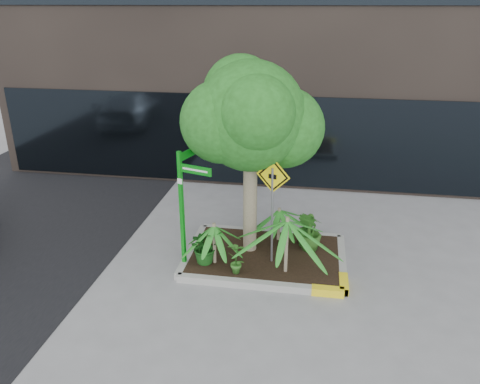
# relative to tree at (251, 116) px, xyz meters

# --- Properties ---
(ground) EXTENTS (80.00, 80.00, 0.00)m
(ground) POSITION_rel_tree_xyz_m (0.16, -0.48, -3.04)
(ground) COLOR gray
(ground) RESTS_ON ground
(planter) EXTENTS (3.35, 2.36, 0.15)m
(planter) POSITION_rel_tree_xyz_m (0.39, -0.21, -2.93)
(planter) COLOR #9E9E99
(planter) RESTS_ON ground
(tree) EXTENTS (2.77, 2.46, 4.16)m
(tree) POSITION_rel_tree_xyz_m (0.00, 0.00, 0.00)
(tree) COLOR gray
(tree) RESTS_ON ground
(palm_front) EXTENTS (1.32, 1.32, 1.47)m
(palm_front) POSITION_rel_tree_xyz_m (0.83, -0.81, -1.79)
(palm_front) COLOR gray
(palm_front) RESTS_ON ground
(palm_left) EXTENTS (0.99, 0.99, 1.10)m
(palm_left) POSITION_rel_tree_xyz_m (-0.62, -0.71, -2.06)
(palm_left) COLOR gray
(palm_left) RESTS_ON ground
(palm_back) EXTENTS (0.86, 0.86, 0.96)m
(palm_back) POSITION_rel_tree_xyz_m (0.58, 0.49, -2.17)
(palm_back) COLOR gray
(palm_back) RESTS_ON ground
(shrub_a) EXTENTS (0.92, 0.92, 0.73)m
(shrub_a) POSITION_rel_tree_xyz_m (-0.80, -0.72, -2.52)
(shrub_a) COLOR #174F16
(shrub_a) RESTS_ON planter
(shrub_b) EXTENTS (0.68, 0.68, 0.87)m
(shrub_b) POSITION_rel_tree_xyz_m (1.27, 0.17, -2.45)
(shrub_b) COLOR #2A5C1B
(shrub_b) RESTS_ON planter
(shrub_c) EXTENTS (0.38, 0.38, 0.70)m
(shrub_c) POSITION_rel_tree_xyz_m (-0.11, -1.03, -2.54)
(shrub_c) COLOR #306E22
(shrub_c) RESTS_ON planter
(shrub_d) EXTENTS (0.65, 0.65, 0.84)m
(shrub_d) POSITION_rel_tree_xyz_m (1.20, 0.26, -2.46)
(shrub_d) COLOR #235B1A
(shrub_d) RESTS_ON planter
(street_sign_post) EXTENTS (0.71, 0.88, 2.50)m
(street_sign_post) POSITION_rel_tree_xyz_m (-1.18, -0.75, -1.49)
(street_sign_post) COLOR #0D9017
(street_sign_post) RESTS_ON ground
(cattle_sign) EXTENTS (0.66, 0.22, 2.23)m
(cattle_sign) POSITION_rel_tree_xyz_m (0.51, -0.52, -1.38)
(cattle_sign) COLOR slate
(cattle_sign) RESTS_ON ground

